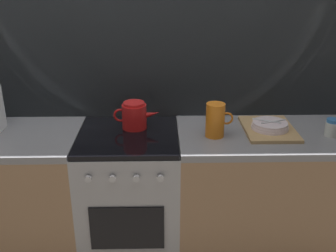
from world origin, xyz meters
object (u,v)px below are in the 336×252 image
Objects in this scene: stove_unit at (131,199)px; kettle at (134,115)px; pitcher at (215,120)px; spice_jar at (332,128)px; dish_pile at (269,127)px.

kettle is (0.04, 0.10, 0.53)m from stove_unit.
pitcher is at bearing -15.92° from kettle.
pitcher is 1.90× the size of spice_jar.
spice_jar reaches higher than dish_pile.
kettle is 1.17m from spice_jar.
pitcher is (0.51, -0.04, 0.55)m from stove_unit.
spice_jar is at bearing -13.02° from dish_pile.
spice_jar is at bearing -0.87° from pitcher.
kettle is at bearing 175.31° from dish_pile.
pitcher reaches higher than kettle.
kettle is 1.42× the size of pitcher.
stove_unit is 0.97m from dish_pile.
kettle is at bearing 172.80° from spice_jar.
spice_jar is at bearing -7.20° from kettle.
stove_unit is 2.25× the size of dish_pile.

